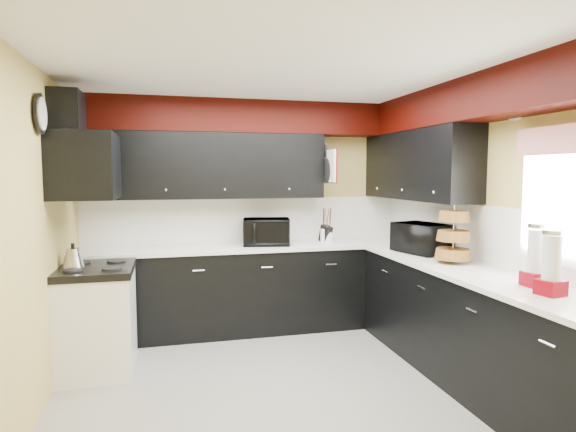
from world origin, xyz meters
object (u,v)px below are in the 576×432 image
object	(u,v)px
toaster_oven	(266,232)
kettle	(73,258)
microwave	(422,238)
utensil_crock	(327,235)
knife_block	(326,234)

from	to	relation	value
toaster_oven	kettle	size ratio (longest dim) A/B	2.78
microwave	utensil_crock	distance (m)	1.14
knife_block	toaster_oven	bearing A→B (deg)	161.92
toaster_oven	knife_block	xyz separation A→B (m)	(0.69, 0.01, -0.05)
toaster_oven	utensil_crock	xyz separation A→B (m)	(0.70, 0.02, -0.07)
toaster_oven	utensil_crock	bearing A→B (deg)	12.59
toaster_oven	utensil_crock	size ratio (longest dim) A/B	3.16
kettle	microwave	bearing A→B (deg)	-3.08
toaster_oven	kettle	world-z (taller)	toaster_oven
microwave	kettle	xyz separation A→B (m)	(-3.21, 0.17, -0.09)
microwave	kettle	bearing A→B (deg)	71.92
kettle	knife_block	bearing A→B (deg)	16.31
utensil_crock	knife_block	distance (m)	0.03
kettle	utensil_crock	bearing A→B (deg)	16.40
toaster_oven	knife_block	world-z (taller)	toaster_oven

